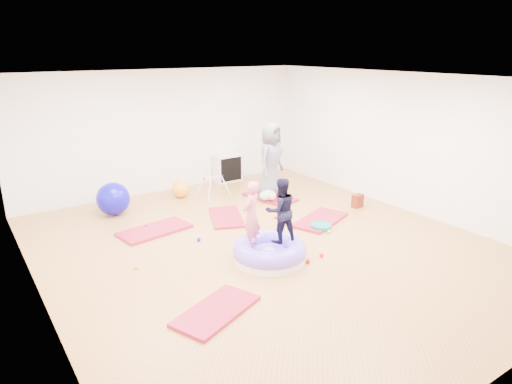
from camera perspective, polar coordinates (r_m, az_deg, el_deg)
room at (r=7.40m, az=1.31°, el=3.11°), size 7.01×8.01×2.81m
gym_mat_front_left at (r=6.07m, az=-5.00°, el=-14.59°), size 1.32×0.99×0.05m
gym_mat_mid_left at (r=8.66m, az=-12.56°, el=-4.68°), size 1.38×0.84×0.05m
gym_mat_center_back at (r=9.12m, az=-3.74°, el=-3.16°), size 0.99×1.30×0.05m
gym_mat_right at (r=9.03m, az=8.04°, el=-3.48°), size 1.40×1.04×0.05m
gym_mat_rear_right at (r=10.29m, az=1.75°, el=-0.66°), size 0.82×1.30×0.05m
inflatable_cushion at (r=7.32m, az=1.69°, el=-7.51°), size 1.19×1.19×0.37m
child_pink at (r=6.94m, az=-0.60°, el=-2.46°), size 0.46×0.42×1.06m
child_navy at (r=7.13m, az=3.12°, el=-1.95°), size 0.59×0.50×1.05m
adult_caregiver at (r=10.09m, az=1.83°, el=4.02°), size 0.96×0.83×1.66m
infant at (r=9.98m, az=1.55°, el=-0.40°), size 0.39×0.39×0.23m
ball_pit_balls at (r=7.97m, az=-1.16°, el=-6.20°), size 3.49×2.89×0.07m
exercise_ball_blue at (r=9.65m, az=-17.42°, el=-0.81°), size 0.67×0.67×0.67m
exercise_ball_orange at (r=10.44m, az=-9.40°, el=0.39°), size 0.40×0.40×0.40m
infant_play_gym at (r=10.36m, az=-5.34°, el=1.07°), size 0.62×0.58×0.47m
cube_shelf at (r=11.54m, az=-3.52°, el=2.99°), size 0.69×0.34×0.69m
balance_disc at (r=8.66m, az=8.10°, el=-4.31°), size 0.39×0.39×0.09m
backpack at (r=9.93m, az=12.58°, el=-1.09°), size 0.26×0.17×0.28m
yellow_toy at (r=6.45m, az=-2.56°, el=-12.50°), size 0.21×0.21×0.03m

